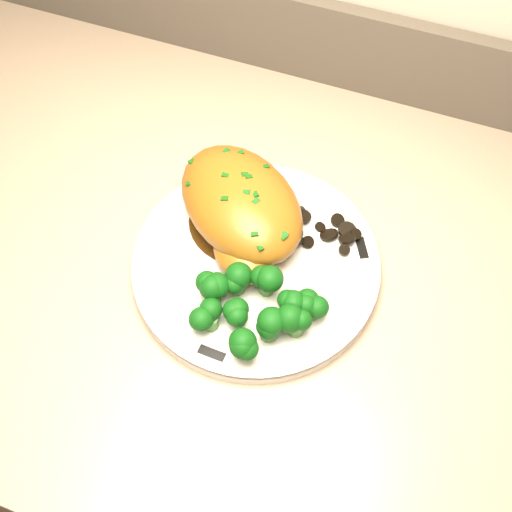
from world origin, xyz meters
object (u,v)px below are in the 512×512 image
(counter, at_px, (54,320))
(broccoli_florets, at_px, (257,307))
(plate, at_px, (256,265))
(chicken_breast, at_px, (241,209))

(counter, distance_m, broccoli_florets, 0.63)
(plate, relative_size, broccoli_florets, 2.12)
(broccoli_florets, bearing_deg, plate, 111.72)
(chicken_breast, height_order, broccoli_florets, chicken_breast)
(counter, relative_size, broccoli_florets, 15.17)
(plate, relative_size, chicken_breast, 1.32)
(counter, height_order, chicken_breast, counter)
(plate, distance_m, broccoli_florets, 0.08)
(plate, bearing_deg, counter, 179.11)
(counter, relative_size, chicken_breast, 9.43)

